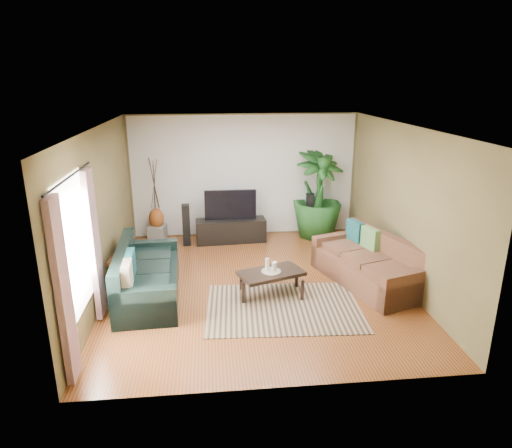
{
  "coord_description": "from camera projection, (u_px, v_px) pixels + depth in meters",
  "views": [
    {
      "loc": [
        -0.77,
        -7.15,
        3.43
      ],
      "look_at": [
        0.0,
        0.2,
        1.05
      ],
      "focal_mm": 32.0,
      "sensor_mm": 36.0,
      "label": 1
    }
  ],
  "objects": [
    {
      "name": "candle_short",
      "position": [
        275.0,
        265.0,
        7.45
      ],
      "size": [
        0.07,
        0.07,
        0.13
      ],
      "primitive_type": "cylinder",
      "color": "beige",
      "rests_on": "candle_tray"
    },
    {
      "name": "wall_right",
      "position": [
        404.0,
        206.0,
        7.73
      ],
      "size": [
        0.0,
        5.5,
        5.5
      ],
      "primitive_type": "plane",
      "rotation": [
        1.57,
        0.0,
        -1.57
      ],
      "color": "olive",
      "rests_on": "ground"
    },
    {
      "name": "wall_back",
      "position": [
        244.0,
        176.0,
        10.09
      ],
      "size": [
        5.0,
        0.0,
        5.0
      ],
      "primitive_type": "plane",
      "rotation": [
        1.57,
        0.0,
        0.0
      ],
      "color": "olive",
      "rests_on": "ground"
    },
    {
      "name": "coffee_table",
      "position": [
        271.0,
        283.0,
        7.48
      ],
      "size": [
        1.16,
        0.87,
        0.42
      ],
      "primitive_type": "cube",
      "rotation": [
        0.0,
        0.0,
        0.34
      ],
      "color": "black",
      "rests_on": "floor"
    },
    {
      "name": "candle_mid",
      "position": [
        274.0,
        267.0,
        7.35
      ],
      "size": [
        0.07,
        0.07,
        0.16
      ],
      "primitive_type": "cylinder",
      "color": "white",
      "rests_on": "candle_tray"
    },
    {
      "name": "speaker_left",
      "position": [
        186.0,
        225.0,
        9.67
      ],
      "size": [
        0.17,
        0.19,
        0.89
      ],
      "primitive_type": "cube",
      "rotation": [
        0.0,
        0.0,
        0.05
      ],
      "color": "black",
      "rests_on": "floor"
    },
    {
      "name": "plant_pot",
      "position": [
        316.0,
        230.0,
        10.3
      ],
      "size": [
        0.36,
        0.36,
        0.28
      ],
      "primitive_type": "cylinder",
      "color": "black",
      "rests_on": "floor"
    },
    {
      "name": "side_table",
      "position": [
        126.0,
        271.0,
        7.83
      ],
      "size": [
        0.5,
        0.5,
        0.51
      ],
      "primitive_type": "cube",
      "rotation": [
        0.0,
        0.0,
        -0.04
      ],
      "color": "brown",
      "rests_on": "floor"
    },
    {
      "name": "candle_tray",
      "position": [
        271.0,
        271.0,
        7.41
      ],
      "size": [
        0.32,
        0.32,
        0.01
      ],
      "primitive_type": "cylinder",
      "color": "#9A9994",
      "rests_on": "coffee_table"
    },
    {
      "name": "wall_front",
      "position": [
        285.0,
        281.0,
        4.88
      ],
      "size": [
        5.0,
        0.0,
        5.0
      ],
      "primitive_type": "plane",
      "rotation": [
        -1.57,
        0.0,
        0.0
      ],
      "color": "olive",
      "rests_on": "ground"
    },
    {
      "name": "sofa_left",
      "position": [
        148.0,
        272.0,
        7.39
      ],
      "size": [
        1.04,
        2.22,
        0.85
      ],
      "primitive_type": "cube",
      "rotation": [
        0.0,
        0.0,
        1.62
      ],
      "color": "black",
      "rests_on": "floor"
    },
    {
      "name": "potted_plant",
      "position": [
        317.0,
        194.0,
        10.05
      ],
      "size": [
        1.44,
        1.44,
        1.95
      ],
      "primitive_type": "imported",
      "rotation": [
        0.0,
        0.0,
        0.43
      ],
      "color": "#174719",
      "rests_on": "floor"
    },
    {
      "name": "tv_stand",
      "position": [
        231.0,
        231.0,
        9.93
      ],
      "size": [
        1.53,
        0.54,
        0.5
      ],
      "primitive_type": "cube",
      "rotation": [
        0.0,
        0.0,
        0.06
      ],
      "color": "black",
      "rests_on": "floor"
    },
    {
      "name": "curtain_far",
      "position": [
        94.0,
        245.0,
        6.5
      ],
      "size": [
        0.08,
        0.35,
        2.2
      ],
      "primitive_type": "cube",
      "color": "gray",
      "rests_on": "ground"
    },
    {
      "name": "curtain_rod",
      "position": [
        69.0,
        177.0,
        5.44
      ],
      "size": [
        0.03,
        1.9,
        0.03
      ],
      "primitive_type": "cylinder",
      "rotation": [
        1.57,
        0.0,
        0.0
      ],
      "color": "black",
      "rests_on": "ground"
    },
    {
      "name": "window_pane",
      "position": [
        74.0,
        248.0,
        5.71
      ],
      "size": [
        0.0,
        1.8,
        1.8
      ],
      "primitive_type": "plane",
      "rotation": [
        1.57,
        0.0,
        1.57
      ],
      "color": "white",
      "rests_on": "ground"
    },
    {
      "name": "curtain_near",
      "position": [
        63.0,
        292.0,
        5.08
      ],
      "size": [
        0.08,
        0.35,
        2.2
      ],
      "primitive_type": "cube",
      "color": "gray",
      "rests_on": "ground"
    },
    {
      "name": "wall_left",
      "position": [
        101.0,
        215.0,
        7.23
      ],
      "size": [
        0.0,
        5.5,
        5.5
      ],
      "primitive_type": "plane",
      "rotation": [
        1.57,
        0.0,
        1.57
      ],
      "color": "olive",
      "rests_on": "ground"
    },
    {
      "name": "floor",
      "position": [
        257.0,
        285.0,
        7.9
      ],
      "size": [
        5.5,
        5.5,
        0.0
      ],
      "primitive_type": "plane",
      "color": "brown",
      "rests_on": "ground"
    },
    {
      "name": "vase",
      "position": [
        156.0,
        218.0,
        9.87
      ],
      "size": [
        0.33,
        0.33,
        0.46
      ],
      "primitive_type": "ellipsoid",
      "color": "brown",
      "rests_on": "pedestal"
    },
    {
      "name": "sofa_right",
      "position": [
        367.0,
        260.0,
        7.85
      ],
      "size": [
        1.58,
        2.32,
        0.85
      ],
      "primitive_type": "cube",
      "rotation": [
        0.0,
        0.0,
        -1.25
      ],
      "color": "brown",
      "rests_on": "floor"
    },
    {
      "name": "backwall_panel",
      "position": [
        244.0,
        176.0,
        10.08
      ],
      "size": [
        4.9,
        0.0,
        4.9
      ],
      "primitive_type": "plane",
      "rotation": [
        1.57,
        0.0,
        0.0
      ],
      "color": "white",
      "rests_on": "ground"
    },
    {
      "name": "ceiling",
      "position": [
        257.0,
        127.0,
        7.07
      ],
      "size": [
        5.5,
        5.5,
        0.0
      ],
      "primitive_type": "plane",
      "rotation": [
        3.14,
        0.0,
        0.0
      ],
      "color": "white",
      "rests_on": "ground"
    },
    {
      "name": "area_rug",
      "position": [
        283.0,
        307.0,
        7.12
      ],
      "size": [
        2.48,
        1.82,
        0.01
      ],
      "primitive_type": "cube",
      "rotation": [
        0.0,
        0.0,
        -0.05
      ],
      "color": "tan",
      "rests_on": "floor"
    },
    {
      "name": "candle_tall",
      "position": [
        267.0,
        264.0,
        7.4
      ],
      "size": [
        0.07,
        0.07,
        0.21
      ],
      "primitive_type": "cylinder",
      "color": "#EFDECA",
      "rests_on": "candle_tray"
    },
    {
      "name": "speaker_right",
      "position": [
        310.0,
        215.0,
        10.26
      ],
      "size": [
        0.2,
        0.22,
        0.97
      ],
      "primitive_type": "cube",
      "rotation": [
        0.0,
        0.0,
        -0.13
      ],
      "color": "black",
      "rests_on": "floor"
    },
    {
      "name": "television",
      "position": [
        230.0,
        205.0,
        9.77
      ],
      "size": [
        1.1,
        0.06,
        0.65
      ],
      "primitive_type": "cube",
      "color": "black",
      "rests_on": "tv_stand"
    },
    {
      "name": "pedestal",
      "position": [
        157.0,
        233.0,
        9.98
      ],
      "size": [
        0.41,
        0.41,
        0.36
      ],
      "primitive_type": "cube",
      "rotation": [
        0.0,
        0.0,
        -0.18
      ],
      "color": "gray",
      "rests_on": "floor"
    }
  ]
}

